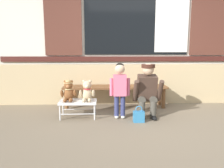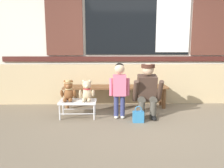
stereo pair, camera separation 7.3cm
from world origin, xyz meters
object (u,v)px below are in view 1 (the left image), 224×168
Objects in this scene: child_standing at (120,84)px; handbag_on_ground at (139,116)px; teddy_bear_plain at (87,91)px; small_display_bench at (78,103)px; teddy_bear_with_hat at (68,91)px; wooden_bench_long at (115,89)px; adult_crouching at (148,90)px.

child_standing reaches higher than handbag_on_ground.
teddy_bear_plain is at bearing 161.81° from handbag_on_ground.
child_standing reaches higher than teddy_bear_plain.
small_display_bench is 1.76× the size of teddy_bear_with_hat.
small_display_bench is 0.67× the size of child_standing.
wooden_bench_long is 0.86m from teddy_bear_plain.
adult_crouching reaches higher than wooden_bench_long.
small_display_bench is at bearing 164.58° from handbag_on_ground.
handbag_on_ground is (-0.19, -0.27, -0.38)m from adult_crouching.
teddy_bear_plain is (0.16, 0.00, 0.20)m from small_display_bench.
wooden_bench_long is 5.78× the size of teddy_bear_with_hat.
child_standing is 0.62m from handbag_on_ground.
child_standing is at bearing -86.96° from wooden_bench_long.
handbag_on_ground is (0.30, -0.22, -0.50)m from child_standing.
handbag_on_ground is (0.34, -0.95, -0.28)m from wooden_bench_long.
wooden_bench_long is 5.78× the size of teddy_bear_plain.
wooden_bench_long reaches higher than small_display_bench.
small_display_bench is at bearing 179.58° from adult_crouching.
wooden_bench_long is at bearing 109.45° from handbag_on_ground.
child_standing is (0.04, -0.73, 0.22)m from wooden_bench_long.
adult_crouching is 0.51m from handbag_on_ground.
teddy_bear_plain is (0.32, -0.00, -0.01)m from teddy_bear_with_hat.
child_standing is 0.51m from adult_crouching.
handbag_on_ground is at bearing -18.19° from teddy_bear_plain.
handbag_on_ground is (0.86, -0.28, -0.37)m from teddy_bear_plain.
adult_crouching is at bearing 5.94° from child_standing.
teddy_bear_plain reaches higher than small_display_bench.
small_display_bench is 0.25m from teddy_bear_plain.
child_standing is (0.88, -0.06, 0.12)m from teddy_bear_with_hat.
teddy_bear_with_hat is at bearing 179.87° from teddy_bear_plain.
wooden_bench_long is at bearing 127.84° from adult_crouching.
adult_crouching is at bearing -0.57° from teddy_bear_plain.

